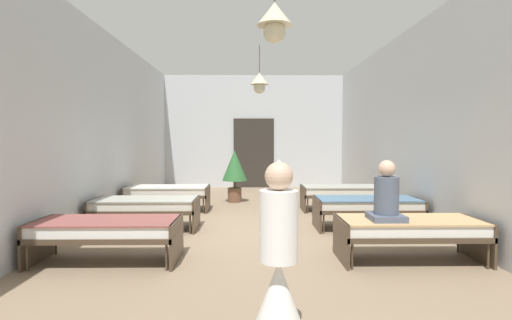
# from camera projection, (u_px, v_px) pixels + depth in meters

# --- Properties ---
(ground_plane) EXTENTS (6.78, 13.45, 0.10)m
(ground_plane) POSITION_uv_depth(u_px,v_px,m) (257.00, 232.00, 7.14)
(ground_plane) COLOR #8C755B
(room_shell) EXTENTS (6.58, 13.05, 3.90)m
(room_shell) POSITION_uv_depth(u_px,v_px,m) (256.00, 126.00, 8.40)
(room_shell) COLOR silver
(room_shell) RESTS_ON ground
(bed_left_row_0) EXTENTS (1.90, 0.84, 0.57)m
(bed_left_row_0) POSITION_uv_depth(u_px,v_px,m) (107.00, 230.00, 5.18)
(bed_left_row_0) COLOR #473828
(bed_left_row_0) RESTS_ON ground
(bed_right_row_0) EXTENTS (1.90, 0.84, 0.57)m
(bed_right_row_0) POSITION_uv_depth(u_px,v_px,m) (409.00, 229.00, 5.24)
(bed_right_row_0) COLOR #473828
(bed_right_row_0) RESTS_ON ground
(bed_left_row_1) EXTENTS (1.90, 0.84, 0.57)m
(bed_left_row_1) POSITION_uv_depth(u_px,v_px,m) (145.00, 206.00, 7.08)
(bed_left_row_1) COLOR #473828
(bed_left_row_1) RESTS_ON ground
(bed_right_row_1) EXTENTS (1.90, 0.84, 0.57)m
(bed_right_row_1) POSITION_uv_depth(u_px,v_px,m) (367.00, 205.00, 7.14)
(bed_right_row_1) COLOR #473828
(bed_right_row_1) RESTS_ON ground
(bed_left_row_2) EXTENTS (1.90, 0.84, 0.57)m
(bed_left_row_2) POSITION_uv_depth(u_px,v_px,m) (168.00, 192.00, 8.98)
(bed_left_row_2) COLOR #473828
(bed_left_row_2) RESTS_ON ground
(bed_right_row_2) EXTENTS (1.90, 0.84, 0.57)m
(bed_right_row_2) POSITION_uv_depth(u_px,v_px,m) (343.00, 192.00, 9.04)
(bed_right_row_2) COLOR #473828
(bed_right_row_2) RESTS_ON ground
(nurse_near_aisle) EXTENTS (0.52, 0.52, 1.49)m
(nurse_near_aisle) POSITION_uv_depth(u_px,v_px,m) (279.00, 283.00, 3.00)
(nurse_near_aisle) COLOR white
(nurse_near_aisle) RESTS_ON ground
(patient_seated_primary) EXTENTS (0.44, 0.44, 0.80)m
(patient_seated_primary) POSITION_uv_depth(u_px,v_px,m) (386.00, 198.00, 5.13)
(patient_seated_primary) COLOR #515B70
(patient_seated_primary) RESTS_ON bed_right_row_0
(potted_plant) EXTENTS (0.66, 0.66, 1.39)m
(potted_plant) POSITION_uv_depth(u_px,v_px,m) (235.00, 169.00, 10.25)
(potted_plant) COLOR brown
(potted_plant) RESTS_ON ground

